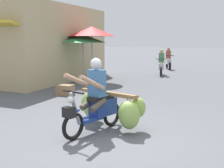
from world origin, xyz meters
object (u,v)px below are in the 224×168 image
Objects in this scene: motorbike_distant_ahead_left at (168,60)px; market_umbrella_near_shop at (83,38)px; motorbike_main_loaded at (107,106)px; market_umbrella_further_along at (92,31)px; motorbike_distant_ahead_right at (161,65)px; produce_crate at (65,90)px.

market_umbrella_near_shop reaches higher than motorbike_distant_ahead_left.
market_umbrella_near_shop reaches higher than motorbike_main_loaded.
market_umbrella_further_along reaches higher than motorbike_main_loaded.
market_umbrella_further_along is at bearing -107.30° from motorbike_distant_ahead_left.
motorbike_main_loaded is at bearing -61.20° from market_umbrella_further_along.
market_umbrella_near_shop is (-2.40, -7.17, 1.41)m from motorbike_distant_ahead_left.
motorbike_distant_ahead_left and motorbike_distant_ahead_right have the same top height.
motorbike_main_loaded is 1.24× the size of motorbike_distant_ahead_left.
motorbike_distant_ahead_right is (0.30, -3.29, 0.00)m from motorbike_distant_ahead_left.
motorbike_distant_ahead_left is 2.74× the size of produce_crate.
market_umbrella_further_along is (0.27, 0.35, 0.32)m from market_umbrella_near_shop.
motorbike_main_loaded is 3.40× the size of produce_crate.
market_umbrella_further_along is at bearing 52.25° from market_umbrella_near_shop.
market_umbrella_near_shop is at bearing -127.75° from market_umbrella_further_along.
produce_crate is (-2.94, 3.07, -0.35)m from motorbike_main_loaded.
motorbike_main_loaded is 13.28m from motorbike_distant_ahead_left.
motorbike_main_loaded reaches higher than motorbike_distant_ahead_left.
motorbike_distant_ahead_right is at bearing 74.93° from produce_crate.
motorbike_distant_ahead_right is at bearing 55.15° from market_umbrella_near_shop.
market_umbrella_further_along is 4.50× the size of produce_crate.
motorbike_distant_ahead_right is 2.87× the size of produce_crate.
motorbike_main_loaded is 7.51m from market_umbrella_further_along.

